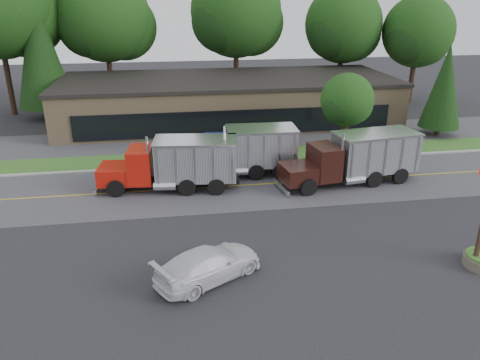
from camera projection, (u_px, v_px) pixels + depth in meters
The scene contains 18 objects.
ground at pixel (256, 256), 23.01m from camera, with size 140.00×140.00×0.00m, color #37373C.
road at pixel (231, 186), 31.25m from camera, with size 60.00×8.00×0.02m, color slate.
center_line at pixel (231, 186), 31.25m from camera, with size 60.00×0.12×0.01m, color gold.
curb at pixel (224, 165), 35.10m from camera, with size 60.00×0.30×0.12m, color #9E9E99.
grass_verge at pixel (221, 157), 36.75m from camera, with size 60.00×3.40×0.03m, color #316623.
far_parking at pixel (215, 139), 41.33m from camera, with size 60.00×7.00×0.02m, color slate.
strip_mall at pixel (228, 101), 46.36m from camera, with size 32.00×12.00×4.00m, color tan.
tree_far_b at pixel (106, 20), 49.40m from camera, with size 10.13×9.53×14.45m.
tree_far_c at pixel (237, 16), 51.26m from camera, with size 10.51×9.89×14.99m.
tree_far_d at pixel (344, 28), 52.52m from camera, with size 9.07×8.54×12.94m.
tree_far_e at pixel (418, 35), 52.07m from camera, with size 8.31×7.82×11.86m.
evergreen_left at pixel (40, 49), 45.64m from camera, with size 5.51×5.51×12.51m.
evergreen_right at pixel (444, 86), 40.68m from camera, with size 3.53×3.53×8.01m.
tree_verge at pixel (347, 102), 36.72m from camera, with size 4.41×4.15×6.29m.
dump_truck_red at pixel (177, 163), 30.21m from camera, with size 9.17×3.53×3.36m.
dump_truck_blue at pixel (245, 150), 32.64m from camera, with size 8.34×2.93×3.36m.
dump_truck_maroon at pixel (357, 157), 31.29m from camera, with size 9.76×3.87×3.36m.
rally_car at pixel (209, 264), 20.96m from camera, with size 2.09×5.13×1.49m, color silver.
Camera 1 is at (-3.84, -19.56, 12.12)m, focal length 35.00 mm.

